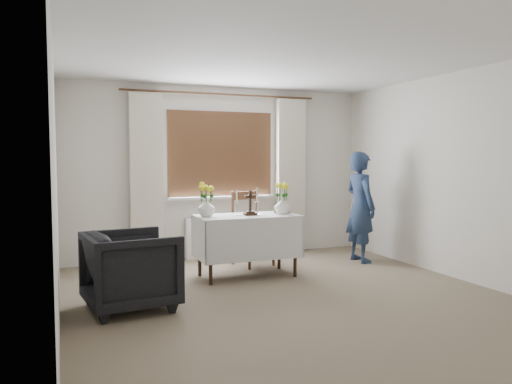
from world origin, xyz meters
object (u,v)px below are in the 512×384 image
Objects in this scene: altar_table at (247,246)px; wooden_chair at (253,228)px; person at (360,207)px; flower_vase_left at (206,208)px; wooden_cross at (250,203)px; armchair at (131,270)px; flower_vase_right at (282,206)px.

altar_table is 1.23× the size of wooden_chair.
wooden_chair is 0.65× the size of person.
person is 7.20× the size of flower_vase_left.
wooden_cross is (-1.77, -0.28, 0.14)m from person.
wooden_cross is at bearing -70.29° from armchair.
flower_vase_right is (0.45, -0.05, 0.48)m from altar_table.
altar_table is at bearing -68.92° from armchair.
wooden_chair reaches higher than flower_vase_left.
armchair reaches higher than altar_table.
flower_vase_left is (-0.81, -0.54, 0.37)m from wooden_chair.
armchair is 3.90× the size of flower_vase_left.
armchair is at bearing -139.36° from flower_vase_left.
armchair is at bearing 106.73° from person.
person is (1.80, 0.25, 0.39)m from altar_table.
wooden_chair is at bearing 62.32° from altar_table.
wooden_chair is at bearing -59.81° from armchair.
wooden_cross reaches higher than armchair.
wooden_cross reaches higher than flower_vase_right.
wooden_chair is 0.79m from wooden_cross.
wooden_cross is 1.49× the size of flower_vase_right.
armchair is at bearing -152.72° from wooden_cross.
wooden_chair is at bearing 33.77° from flower_vase_left.
flower_vase_left is (-2.30, -0.21, 0.09)m from person.
flower_vase_left reaches higher than altar_table.
person is 2.32m from flower_vase_left.
flower_vase_right reaches higher than altar_table.
armchair is at bearing -158.51° from flower_vase_right.
person reaches higher than armchair.
altar_table is 1.48× the size of armchair.
flower_vase_left is 1.04× the size of flower_vase_right.
armchair is (-1.82, -1.40, -0.12)m from wooden_chair.
flower_vase_left is (1.00, 0.86, 0.49)m from armchair.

